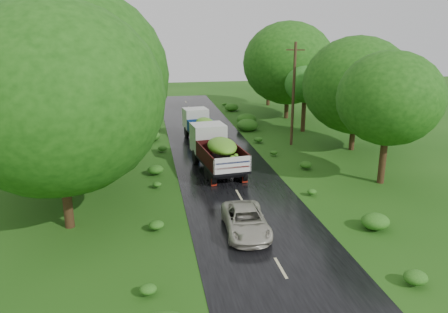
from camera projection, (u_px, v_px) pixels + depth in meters
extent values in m
plane|color=#1A470F|center=(281.00, 268.00, 17.57)|extent=(120.00, 120.00, 0.00)
cube|color=black|center=(251.00, 217.00, 22.28)|extent=(6.50, 80.00, 0.02)
cube|color=#BFB78C|center=(281.00, 268.00, 17.57)|extent=(0.12, 1.60, 0.00)
cube|color=#BFB78C|center=(256.00, 225.00, 21.33)|extent=(0.12, 1.60, 0.00)
cube|color=#BFB78C|center=(239.00, 195.00, 25.10)|extent=(0.12, 1.60, 0.00)
cube|color=#BFB78C|center=(226.00, 173.00, 28.87)|extent=(0.12, 1.60, 0.00)
cube|color=#BFB78C|center=(217.00, 156.00, 32.64)|extent=(0.12, 1.60, 0.00)
cube|color=#BFB78C|center=(209.00, 142.00, 36.40)|extent=(0.12, 1.60, 0.00)
cube|color=#BFB78C|center=(203.00, 131.00, 40.17)|extent=(0.12, 1.60, 0.00)
cube|color=#BFB78C|center=(197.00, 122.00, 43.94)|extent=(0.12, 1.60, 0.00)
cube|color=#BFB78C|center=(193.00, 114.00, 47.71)|extent=(0.12, 1.60, 0.00)
cube|color=#BFB78C|center=(189.00, 108.00, 51.47)|extent=(0.12, 1.60, 0.00)
cube|color=#BFB78C|center=(186.00, 102.00, 55.24)|extent=(0.12, 1.60, 0.00)
cube|color=black|center=(217.00, 162.00, 28.94)|extent=(2.43, 5.92, 0.29)
cylinder|color=black|center=(195.00, 157.00, 30.62)|extent=(0.40, 1.05, 1.02)
cylinder|color=black|center=(222.00, 154.00, 31.18)|extent=(0.40, 1.05, 1.02)
cylinder|color=black|center=(208.00, 172.00, 27.51)|extent=(0.40, 1.05, 1.02)
cylinder|color=black|center=(238.00, 169.00, 28.07)|extent=(0.40, 1.05, 1.02)
cylinder|color=black|center=(212.00, 177.00, 26.55)|extent=(0.40, 1.05, 1.02)
cylinder|color=black|center=(243.00, 174.00, 27.11)|extent=(0.40, 1.05, 1.02)
cube|color=maroon|center=(214.00, 182.00, 26.30)|extent=(0.35, 0.08, 0.46)
cube|color=maroon|center=(245.00, 179.00, 26.86)|extent=(0.35, 0.08, 0.46)
cube|color=silver|center=(208.00, 138.00, 30.72)|extent=(2.47, 2.19, 1.94)
cube|color=black|center=(222.00, 164.00, 27.90)|extent=(2.85, 4.64, 0.16)
cube|color=#3F0B0E|center=(205.00, 157.00, 27.41)|extent=(0.60, 4.37, 0.97)
cube|color=#3F0B0E|center=(239.00, 154.00, 28.05)|extent=(0.60, 4.37, 0.97)
cube|color=#3F0B0E|center=(213.00, 146.00, 29.70)|extent=(2.34, 0.36, 0.97)
cube|color=silver|center=(232.00, 165.00, 25.76)|extent=(2.34, 0.36, 0.97)
ellipsoid|color=#4F8B19|center=(222.00, 146.00, 27.55)|extent=(2.40, 3.90, 1.02)
cube|color=black|center=(202.00, 135.00, 36.50)|extent=(2.25, 5.26, 0.25)
cylinder|color=black|center=(187.00, 132.00, 37.97)|extent=(0.38, 0.93, 0.90)
cylinder|color=black|center=(206.00, 131.00, 38.49)|extent=(0.38, 0.93, 0.90)
cylinder|color=black|center=(195.00, 140.00, 35.23)|extent=(0.38, 0.93, 0.90)
cylinder|color=black|center=(216.00, 139.00, 35.75)|extent=(0.38, 0.93, 0.90)
cylinder|color=black|center=(198.00, 143.00, 34.39)|extent=(0.38, 0.93, 0.90)
cylinder|color=black|center=(219.00, 141.00, 34.91)|extent=(0.38, 0.93, 0.90)
cube|color=maroon|center=(199.00, 147.00, 34.16)|extent=(0.31, 0.08, 0.41)
cube|color=maroon|center=(221.00, 145.00, 34.69)|extent=(0.31, 0.08, 0.41)
cube|color=silver|center=(196.00, 118.00, 38.07)|extent=(2.22, 1.98, 1.72)
cube|color=black|center=(205.00, 135.00, 35.58)|extent=(2.60, 4.14, 0.14)
cube|color=navy|center=(193.00, 130.00, 35.14)|extent=(0.61, 3.86, 0.86)
cube|color=navy|center=(217.00, 128.00, 35.74)|extent=(0.61, 3.86, 0.86)
cube|color=navy|center=(199.00, 124.00, 37.17)|extent=(2.07, 0.36, 0.86)
cube|color=silver|center=(212.00, 134.00, 33.70)|extent=(2.07, 0.36, 0.86)
ellipsoid|color=#4F8B19|center=(205.00, 122.00, 35.28)|extent=(2.19, 3.48, 0.90)
imported|color=#B2AE9E|center=(246.00, 221.00, 20.42)|extent=(2.16, 4.29, 1.16)
cylinder|color=#382616|center=(293.00, 95.00, 34.49)|extent=(0.29, 0.29, 8.16)
cube|color=#382616|center=(295.00, 50.00, 33.49)|extent=(1.37, 0.62, 0.10)
cylinder|color=black|center=(62.00, 157.00, 20.14)|extent=(0.45, 0.45, 7.12)
ellipsoid|color=#16470D|center=(56.00, 98.00, 19.36)|extent=(4.42, 4.42, 3.97)
cylinder|color=black|center=(73.00, 126.00, 25.33)|extent=(0.46, 0.46, 7.52)
ellipsoid|color=#16470D|center=(67.00, 76.00, 24.50)|extent=(4.78, 4.78, 4.30)
cylinder|color=black|center=(74.00, 113.00, 29.85)|extent=(0.45, 0.45, 7.20)
ellipsoid|color=#16470D|center=(70.00, 73.00, 29.06)|extent=(4.12, 4.12, 3.71)
cylinder|color=black|center=(59.00, 90.00, 34.77)|extent=(0.49, 0.49, 8.80)
ellipsoid|color=#16470D|center=(54.00, 47.00, 33.80)|extent=(3.98, 3.98, 3.58)
cylinder|color=black|center=(101.00, 88.00, 39.21)|extent=(0.47, 0.47, 7.90)
ellipsoid|color=#16470D|center=(98.00, 54.00, 38.34)|extent=(3.32, 3.32, 2.99)
cylinder|color=black|center=(91.00, 76.00, 44.61)|extent=(0.49, 0.49, 8.73)
ellipsoid|color=#16470D|center=(88.00, 43.00, 43.64)|extent=(3.98, 3.98, 3.58)
cylinder|color=black|center=(106.00, 77.00, 48.45)|extent=(0.46, 0.46, 7.57)
ellipsoid|color=#16470D|center=(104.00, 51.00, 47.61)|extent=(3.52, 3.52, 3.17)
cylinder|color=black|center=(385.00, 136.00, 26.23)|extent=(0.42, 0.42, 5.99)
ellipsoid|color=#205A16|center=(389.00, 98.00, 25.57)|extent=(3.52, 3.52, 3.17)
cylinder|color=black|center=(354.00, 114.00, 33.44)|extent=(0.42, 0.42, 5.73)
ellipsoid|color=#205A16|center=(357.00, 85.00, 32.81)|extent=(4.04, 4.04, 3.63)
cylinder|color=black|center=(304.00, 105.00, 39.45)|extent=(0.40, 0.40, 4.90)
ellipsoid|color=#205A16|center=(305.00, 84.00, 38.91)|extent=(2.70, 2.70, 2.43)
cylinder|color=black|center=(287.00, 87.00, 44.94)|extent=(0.43, 0.43, 6.45)
ellipsoid|color=#205A16|center=(288.00, 63.00, 44.23)|extent=(4.30, 4.30, 3.87)
cylinder|color=black|center=(269.00, 81.00, 52.34)|extent=(0.42, 0.42, 5.83)
ellipsoid|color=#205A16|center=(269.00, 62.00, 51.69)|extent=(3.24, 3.24, 2.92)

